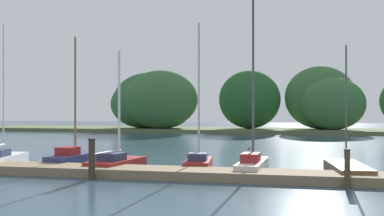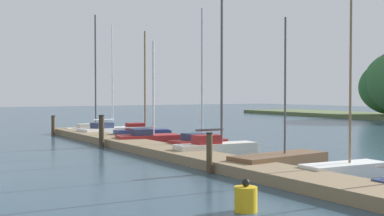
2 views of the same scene
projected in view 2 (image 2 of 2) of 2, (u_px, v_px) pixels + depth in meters
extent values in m
cube|color=#847051|center=(170.00, 152.00, 20.76)|extent=(28.71, 1.80, 0.35)
cube|color=silver|center=(92.00, 130.00, 32.54)|extent=(1.22, 3.31, 0.38)
cube|color=silver|center=(114.00, 130.00, 33.28)|extent=(0.64, 0.84, 0.32)
cube|color=beige|center=(86.00, 126.00, 32.33)|extent=(0.87, 1.01, 0.25)
cylinder|color=#4C4C51|center=(96.00, 71.00, 32.55)|extent=(0.11, 0.11, 7.30)
cube|color=white|center=(109.00, 132.00, 30.62)|extent=(1.96, 3.93, 0.50)
cube|color=white|center=(131.00, 131.00, 31.78)|extent=(0.85, 1.06, 0.42)
cube|color=#2D3856|center=(102.00, 125.00, 30.29)|extent=(1.12, 1.29, 0.32)
cylinder|color=silver|center=(112.00, 76.00, 30.71)|extent=(0.07, 0.07, 6.27)
cylinder|color=silver|center=(104.00, 120.00, 30.35)|extent=(0.37, 1.42, 0.08)
cube|color=navy|center=(141.00, 135.00, 28.07)|extent=(1.46, 3.07, 0.57)
cube|color=navy|center=(164.00, 134.00, 28.60)|extent=(0.68, 0.81, 0.49)
cube|color=maroon|center=(135.00, 126.00, 27.90)|extent=(0.91, 0.99, 0.37)
cylinder|color=#7F6647|center=(145.00, 80.00, 28.07)|extent=(0.10, 0.10, 5.51)
cube|color=maroon|center=(149.00, 140.00, 25.55)|extent=(1.83, 3.38, 0.49)
cube|color=maroon|center=(175.00, 139.00, 26.09)|extent=(0.85, 0.91, 0.41)
cube|color=#2D3856|center=(141.00, 132.00, 25.39)|extent=(1.14, 1.11, 0.32)
cylinder|color=silver|center=(153.00, 88.00, 25.56)|extent=(0.11, 0.11, 4.79)
cylinder|color=silver|center=(135.00, 128.00, 25.26)|extent=(0.41, 2.10, 0.06)
cube|color=maroon|center=(199.00, 145.00, 22.96)|extent=(1.34, 2.78, 0.48)
cube|color=maroon|center=(219.00, 144.00, 23.70)|extent=(0.65, 0.73, 0.41)
cube|color=#2D3856|center=(193.00, 137.00, 22.75)|extent=(0.88, 0.88, 0.31)
cylinder|color=#B7B7BC|center=(202.00, 74.00, 22.99)|extent=(0.09, 0.09, 6.02)
cube|color=silver|center=(216.00, 150.00, 20.57)|extent=(1.14, 3.60, 0.55)
cube|color=silver|center=(248.00, 149.00, 21.32)|extent=(0.56, 0.92, 0.47)
cube|color=maroon|center=(207.00, 139.00, 20.35)|extent=(0.76, 1.10, 0.36)
cylinder|color=#4C4C51|center=(222.00, 58.00, 20.58)|extent=(0.10, 0.10, 7.04)
cylinder|color=#4C4C51|center=(209.00, 130.00, 20.40)|extent=(0.17, 1.29, 0.09)
cube|color=brown|center=(279.00, 161.00, 17.42)|extent=(1.63, 3.89, 0.50)
cube|color=brown|center=(311.00, 158.00, 18.44)|extent=(0.78, 1.01, 0.43)
cylinder|color=#4C4C51|center=(285.00, 85.00, 17.51)|extent=(0.07, 0.07, 4.76)
cube|color=white|center=(344.00, 170.00, 15.51)|extent=(1.20, 2.94, 0.45)
cube|color=white|center=(375.00, 168.00, 16.10)|extent=(0.59, 0.76, 0.38)
cylinder|color=#7F6647|center=(351.00, 60.00, 15.51)|extent=(0.08, 0.08, 6.39)
cylinder|color=#4C3D28|center=(53.00, 126.00, 31.22)|extent=(0.23, 0.23, 1.18)
cylinder|color=black|center=(53.00, 116.00, 31.20)|extent=(0.26, 0.26, 0.04)
cylinder|color=#3D3323|center=(102.00, 132.00, 24.16)|extent=(0.25, 0.25, 1.52)
cylinder|color=black|center=(101.00, 115.00, 24.13)|extent=(0.29, 0.29, 0.04)
cylinder|color=#4C3D28|center=(209.00, 154.00, 16.27)|extent=(0.20, 0.20, 1.30)
cylinder|color=black|center=(209.00, 133.00, 16.25)|extent=(0.23, 0.23, 0.04)
cylinder|color=gold|center=(246.00, 199.00, 11.06)|extent=(0.51, 0.51, 0.55)
sphere|color=black|center=(246.00, 183.00, 11.04)|extent=(0.18, 0.18, 0.18)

